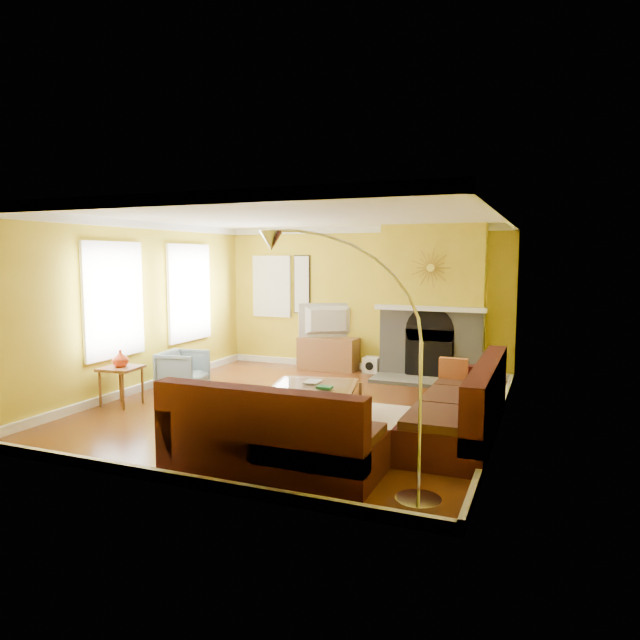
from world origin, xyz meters
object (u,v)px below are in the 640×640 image
at_px(coffee_table, 314,401).
at_px(arc_lamp, 349,365).
at_px(side_table, 122,386).
at_px(sectional_sofa, 359,398).
at_px(media_console, 328,353).
at_px(armchair, 183,370).

relative_size(coffee_table, arc_lamp, 0.46).
relative_size(coffee_table, side_table, 1.95).
distance_m(side_table, arc_lamp, 4.49).
bearing_deg(side_table, coffee_table, 10.12).
relative_size(sectional_sofa, coffee_table, 3.37).
bearing_deg(arc_lamp, sectional_sofa, 105.10).
bearing_deg(side_table, arc_lamp, -22.73).
xyz_separation_m(coffee_table, side_table, (-2.80, -0.50, 0.07)).
relative_size(coffee_table, media_console, 0.98).
relative_size(armchair, arc_lamp, 0.29).
bearing_deg(arc_lamp, side_table, 157.27).
distance_m(media_console, arc_lamp, 5.83).
bearing_deg(media_console, coffee_table, -72.12).
bearing_deg(media_console, arc_lamp, -66.92).
bearing_deg(side_table, armchair, 80.54).
distance_m(armchair, arc_lamp, 4.90).
xyz_separation_m(sectional_sofa, side_table, (-3.60, 0.00, -0.17)).
height_order(media_console, side_table, media_console).
xyz_separation_m(armchair, arc_lamp, (3.86, -2.90, 0.87)).
distance_m(sectional_sofa, side_table, 3.60).
distance_m(coffee_table, media_console, 3.26).
distance_m(coffee_table, armchair, 2.69).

